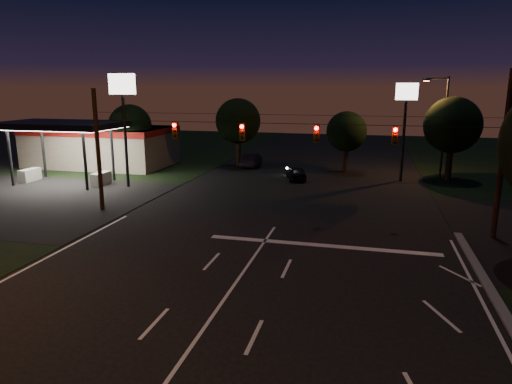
% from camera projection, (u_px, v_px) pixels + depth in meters
% --- Properties ---
extents(ground, '(140.00, 140.00, 0.00)m').
position_uv_depth(ground, '(180.00, 363.00, 13.61)').
color(ground, black).
rests_on(ground, ground).
extents(cross_street_left, '(20.00, 16.00, 0.02)m').
position_uv_depth(cross_street_left, '(13.00, 200.00, 33.44)').
color(cross_street_left, black).
rests_on(cross_street_left, ground).
extents(stop_bar, '(12.00, 0.50, 0.01)m').
position_uv_depth(stop_bar, '(321.00, 245.00, 23.78)').
color(stop_bar, silver).
rests_on(stop_bar, ground).
extents(utility_pole_right, '(0.30, 0.30, 9.00)m').
position_uv_depth(utility_pole_right, '(493.00, 238.00, 24.97)').
color(utility_pole_right, black).
rests_on(utility_pole_right, ground).
extents(utility_pole_left, '(0.28, 0.28, 8.00)m').
position_uv_depth(utility_pole_left, '(103.00, 210.00, 30.62)').
color(utility_pole_left, black).
rests_on(utility_pole_left, ground).
extents(signal_span, '(24.00, 0.40, 1.56)m').
position_uv_depth(signal_span, '(279.00, 132.00, 26.52)').
color(signal_span, black).
rests_on(signal_span, ground).
extents(gas_station, '(14.20, 16.10, 5.25)m').
position_uv_depth(gas_station, '(99.00, 144.00, 46.95)').
color(gas_station, gray).
rests_on(gas_station, ground).
extents(pole_sign_left_near, '(2.20, 0.30, 9.10)m').
position_uv_depth(pole_sign_left_near, '(123.00, 101.00, 36.14)').
color(pole_sign_left_near, black).
rests_on(pole_sign_left_near, ground).
extents(pole_sign_right, '(1.80, 0.30, 8.40)m').
position_uv_depth(pole_sign_right, '(406.00, 109.00, 38.70)').
color(pole_sign_right, black).
rests_on(pole_sign_right, ground).
extents(street_light_right_far, '(2.20, 0.35, 9.00)m').
position_uv_depth(street_light_right_far, '(442.00, 120.00, 40.05)').
color(street_light_right_far, black).
rests_on(street_light_right_far, ground).
extents(tree_far_a, '(4.20, 4.20, 6.42)m').
position_uv_depth(tree_far_a, '(131.00, 126.00, 45.36)').
color(tree_far_a, black).
rests_on(tree_far_a, ground).
extents(tree_far_b, '(4.60, 4.60, 6.98)m').
position_uv_depth(tree_far_b, '(239.00, 122.00, 46.72)').
color(tree_far_b, black).
rests_on(tree_far_b, ground).
extents(tree_far_c, '(3.80, 3.80, 5.86)m').
position_uv_depth(tree_far_c, '(347.00, 132.00, 43.33)').
color(tree_far_c, black).
rests_on(tree_far_c, ground).
extents(tree_far_d, '(4.80, 4.80, 7.30)m').
position_uv_depth(tree_far_d, '(452.00, 126.00, 39.14)').
color(tree_far_d, black).
rests_on(tree_far_d, ground).
extents(car_oncoming_a, '(2.50, 3.95, 1.25)m').
position_uv_depth(car_oncoming_a, '(296.00, 173.00, 40.52)').
color(car_oncoming_a, black).
rests_on(car_oncoming_a, ground).
extents(car_oncoming_b, '(1.66, 4.33, 1.41)m').
position_uv_depth(car_oncoming_b, '(251.00, 160.00, 47.40)').
color(car_oncoming_b, black).
rests_on(car_oncoming_b, ground).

